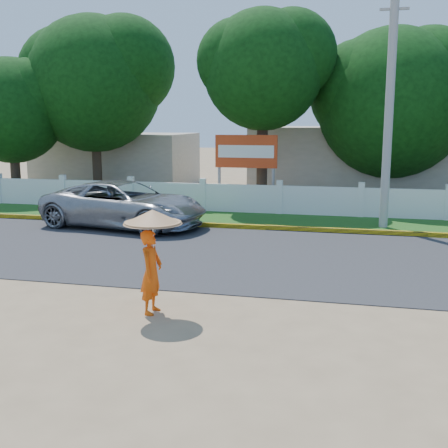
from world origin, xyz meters
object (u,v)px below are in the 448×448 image
billboard (246,155)px  utility_pole (389,110)px  monk_with_parasol (152,246)px  vehicle (124,204)px

billboard → utility_pole: bearing=-29.6°
monk_with_parasol → vehicle: bearing=116.5°
vehicle → billboard: size_ratio=1.88×
vehicle → monk_with_parasol: monk_with_parasol is taller
vehicle → billboard: 5.94m
vehicle → monk_with_parasol: 8.71m
vehicle → billboard: (3.18, 4.83, 1.37)m
utility_pole → vehicle: bearing=-167.6°
utility_pole → billboard: bearing=150.4°
utility_pole → vehicle: 9.16m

